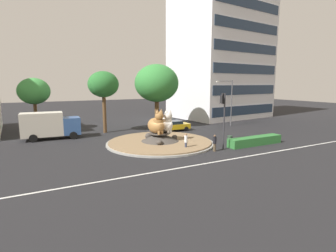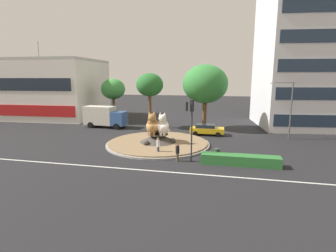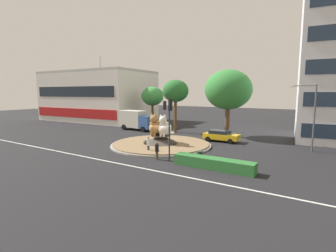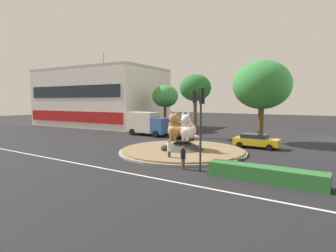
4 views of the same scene
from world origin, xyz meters
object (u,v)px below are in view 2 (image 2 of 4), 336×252
at_px(shophouse_block, 38,89).
at_px(pedestrian_black_shirt, 177,152).
at_px(third_tree_left, 113,89).
at_px(pedestrian_white_shirt, 158,145).
at_px(sedan_on_far_lane, 207,129).
at_px(cat_statue_tabby, 153,126).
at_px(traffic_light_mast, 191,117).
at_px(litter_bin, 217,153).
at_px(cat_statue_white, 163,126).
at_px(broadleaf_tree_behind_island, 150,85).
at_px(second_tree_near_tower, 205,84).
at_px(office_tower, 322,42).
at_px(streetlight_arm, 288,106).
at_px(delivery_box_truck, 104,116).

xyz_separation_m(shophouse_block, pedestrian_black_shirt, (31.38, -21.62, -4.55)).
xyz_separation_m(third_tree_left, pedestrian_white_shirt, (12.86, -18.57, -4.60)).
bearing_deg(sedan_on_far_lane, pedestrian_black_shirt, -99.46).
distance_m(shophouse_block, third_tree_left, 16.32).
relative_size(cat_statue_tabby, traffic_light_mast, 0.49).
xyz_separation_m(pedestrian_white_shirt, litter_bin, (5.79, 0.14, -0.47)).
bearing_deg(third_tree_left, sedan_on_far_lane, -26.82).
bearing_deg(third_tree_left, cat_statue_white, -50.02).
xyz_separation_m(cat_statue_white, pedestrian_white_shirt, (0.40, -3.71, -1.28)).
height_order(broadleaf_tree_behind_island, sedan_on_far_lane, broadleaf_tree_behind_island).
height_order(second_tree_near_tower, third_tree_left, second_tree_near_tower).
distance_m(second_tree_near_tower, pedestrian_white_shirt, 15.55).
xyz_separation_m(third_tree_left, pedestrian_black_shirt, (15.12, -20.26, -4.65)).
distance_m(cat_statue_white, shophouse_block, 33.14).
xyz_separation_m(cat_statue_tabby, broadleaf_tree_behind_island, (-3.13, 9.78, 4.18)).
distance_m(broadleaf_tree_behind_island, second_tree_near_tower, 8.18).
bearing_deg(litter_bin, sedan_on_far_lane, 99.57).
height_order(cat_statue_white, pedestrian_black_shirt, cat_statue_white).
xyz_separation_m(office_tower, pedestrian_black_shirt, (-17.99, -21.81, -11.88)).
xyz_separation_m(office_tower, second_tree_near_tower, (-16.78, -6.07, -6.14)).
height_order(traffic_light_mast, streetlight_arm, streetlight_arm).
relative_size(traffic_light_mast, pedestrian_black_shirt, 3.42).
height_order(third_tree_left, sedan_on_far_lane, third_tree_left).
height_order(cat_statue_tabby, broadleaf_tree_behind_island, broadleaf_tree_behind_island).
xyz_separation_m(cat_statue_tabby, third_tree_left, (-11.32, 15.02, 3.29)).
bearing_deg(delivery_box_truck, office_tower, 17.85).
relative_size(cat_statue_tabby, pedestrian_black_shirt, 1.67).
relative_size(cat_statue_white, third_tree_left, 0.38).
bearing_deg(pedestrian_white_shirt, office_tower, -60.87).
bearing_deg(office_tower, sedan_on_far_lane, -154.35).
xyz_separation_m(office_tower, litter_bin, (-14.47, -19.97, -12.30)).
bearing_deg(broadleaf_tree_behind_island, cat_statue_tabby, -72.24).
relative_size(broadleaf_tree_behind_island, litter_bin, 9.12).
bearing_deg(third_tree_left, traffic_light_mast, -50.85).
relative_size(streetlight_arm, pedestrian_black_shirt, 4.27).
height_order(broadleaf_tree_behind_island, streetlight_arm, broadleaf_tree_behind_island).
bearing_deg(delivery_box_truck, litter_bin, -30.82).
xyz_separation_m(broadleaf_tree_behind_island, sedan_on_far_lane, (8.80, -3.34, -5.64)).
bearing_deg(streetlight_arm, cat_statue_tabby, 37.23).
bearing_deg(traffic_light_mast, third_tree_left, 31.88).
xyz_separation_m(cat_statue_tabby, traffic_light_mast, (4.96, -4.97, 1.88)).
height_order(cat_statue_tabby, pedestrian_white_shirt, cat_statue_tabby).
height_order(pedestrian_black_shirt, litter_bin, pedestrian_black_shirt).
height_order(office_tower, sedan_on_far_lane, office_tower).
bearing_deg(broadleaf_tree_behind_island, second_tree_near_tower, 5.12).
relative_size(second_tree_near_tower, pedestrian_black_shirt, 5.69).
bearing_deg(cat_statue_tabby, litter_bin, 54.86).
bearing_deg(shophouse_block, pedestrian_black_shirt, -37.27).
xyz_separation_m(traffic_light_mast, second_tree_near_tower, (0.06, 15.48, 2.49)).
bearing_deg(cat_statue_white, traffic_light_mast, 25.21).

